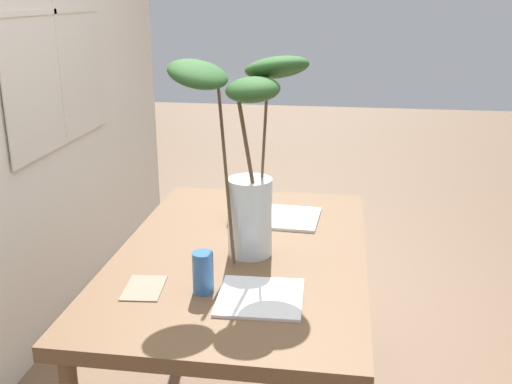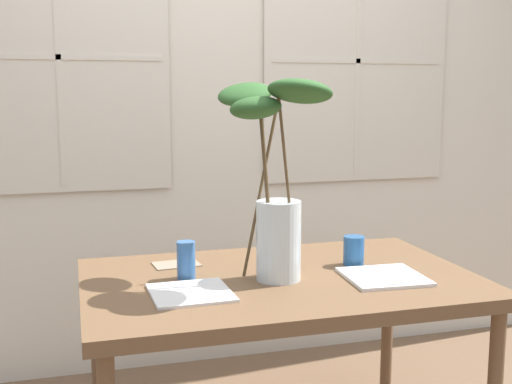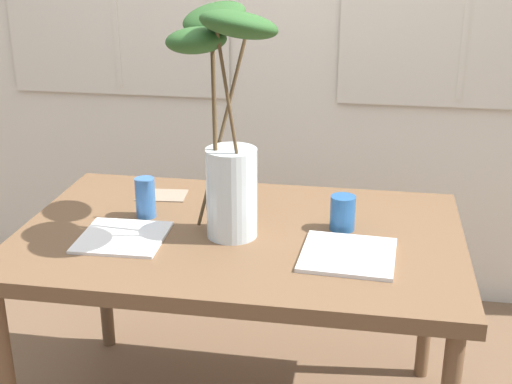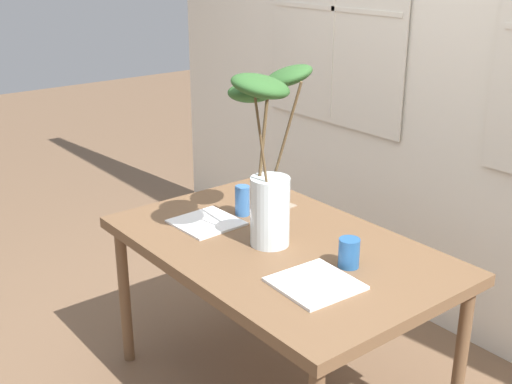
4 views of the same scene
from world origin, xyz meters
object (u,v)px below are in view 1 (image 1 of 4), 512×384
(vase_with_branches, at_px, (248,155))
(drinking_glass_blue_right, at_px, (238,206))
(dining_table, at_px, (242,267))
(plate_square_left, at_px, (260,297))
(plate_square_right, at_px, (286,217))
(drinking_glass_blue_left, at_px, (203,273))

(vase_with_branches, relative_size, drinking_glass_blue_right, 6.44)
(drinking_glass_blue_right, bearing_deg, dining_table, -167.44)
(dining_table, bearing_deg, plate_square_left, -161.48)
(vase_with_branches, bearing_deg, plate_square_right, -14.12)
(vase_with_branches, height_order, plate_square_right, vase_with_branches)
(drinking_glass_blue_right, height_order, plate_square_left, drinking_glass_blue_right)
(plate_square_left, bearing_deg, drinking_glass_blue_right, 15.71)
(drinking_glass_blue_right, xyz_separation_m, plate_square_right, (0.03, -0.20, -0.05))
(dining_table, relative_size, plate_square_left, 5.39)
(vase_with_branches, relative_size, plate_square_left, 2.78)
(vase_with_branches, xyz_separation_m, drinking_glass_blue_right, (0.35, 0.10, -0.31))
(drinking_glass_blue_left, distance_m, plate_square_left, 0.19)
(dining_table, bearing_deg, drinking_glass_blue_right, 12.56)
(dining_table, xyz_separation_m, drinking_glass_blue_right, (0.32, 0.07, 0.12))
(vase_with_branches, relative_size, plate_square_right, 2.67)
(drinking_glass_blue_left, relative_size, plate_square_right, 0.50)
(vase_with_branches, bearing_deg, dining_table, 42.10)
(plate_square_left, bearing_deg, dining_table, 18.52)
(dining_table, bearing_deg, plate_square_right, -19.97)
(dining_table, height_order, drinking_glass_blue_right, drinking_glass_blue_right)
(plate_square_left, distance_m, plate_square_right, 0.69)
(vase_with_branches, xyz_separation_m, plate_square_right, (0.38, -0.09, -0.36))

